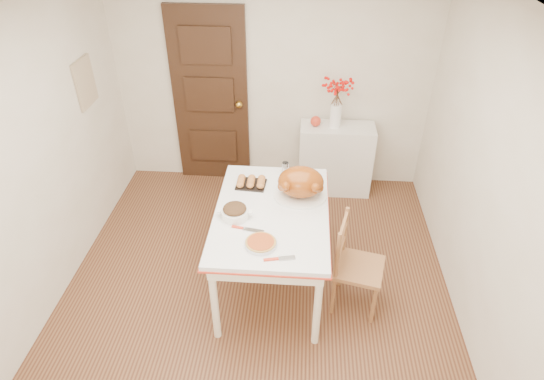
# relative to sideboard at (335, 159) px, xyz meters

# --- Properties ---
(floor) EXTENTS (3.50, 4.00, 0.00)m
(floor) POSITION_rel_sideboard_xyz_m (-0.75, -1.78, -0.42)
(floor) COLOR #452315
(floor) RESTS_ON ground
(ceiling) EXTENTS (3.50, 4.00, 0.00)m
(ceiling) POSITION_rel_sideboard_xyz_m (-0.75, -1.78, 2.08)
(ceiling) COLOR white
(ceiling) RESTS_ON ground
(wall_back) EXTENTS (3.50, 0.00, 2.50)m
(wall_back) POSITION_rel_sideboard_xyz_m (-0.75, 0.22, 0.83)
(wall_back) COLOR silver
(wall_back) RESTS_ON ground
(wall_left) EXTENTS (0.00, 4.00, 2.50)m
(wall_left) POSITION_rel_sideboard_xyz_m (-2.50, -1.78, 0.83)
(wall_left) COLOR silver
(wall_left) RESTS_ON ground
(wall_right) EXTENTS (0.00, 4.00, 2.50)m
(wall_right) POSITION_rel_sideboard_xyz_m (1.00, -1.78, 0.83)
(wall_right) COLOR silver
(wall_right) RESTS_ON ground
(door_back) EXTENTS (0.85, 0.06, 2.06)m
(door_back) POSITION_rel_sideboard_xyz_m (-1.45, 0.19, 0.61)
(door_back) COLOR black
(door_back) RESTS_ON ground
(photo_board) EXTENTS (0.03, 0.35, 0.45)m
(photo_board) POSITION_rel_sideboard_xyz_m (-2.48, -0.58, 1.08)
(photo_board) COLOR beige
(photo_board) RESTS_ON ground
(sideboard) EXTENTS (0.83, 0.37, 0.83)m
(sideboard) POSITION_rel_sideboard_xyz_m (0.00, 0.00, 0.00)
(sideboard) COLOR silver
(sideboard) RESTS_ON floor
(kitchen_table) EXTENTS (0.96, 1.40, 0.84)m
(kitchen_table) POSITION_rel_sideboard_xyz_m (-0.62, -1.60, 0.00)
(kitchen_table) COLOR white
(kitchen_table) RESTS_ON floor
(chair_oak) EXTENTS (0.47, 0.47, 0.89)m
(chair_oak) POSITION_rel_sideboard_xyz_m (0.13, -1.78, 0.03)
(chair_oak) COLOR #9B633E
(chair_oak) RESTS_ON floor
(berry_vase) EXTENTS (0.28, 0.28, 0.55)m
(berry_vase) POSITION_rel_sideboard_xyz_m (-0.04, 0.00, 0.69)
(berry_vase) COLOR white
(berry_vase) RESTS_ON sideboard
(apple) EXTENTS (0.12, 0.12, 0.12)m
(apple) POSITION_rel_sideboard_xyz_m (-0.25, 0.00, 0.47)
(apple) COLOR red
(apple) RESTS_ON sideboard
(turkey_platter) EXTENTS (0.46, 0.37, 0.29)m
(turkey_platter) POSITION_rel_sideboard_xyz_m (-0.39, -1.38, 0.57)
(turkey_platter) COLOR #89330C
(turkey_platter) RESTS_ON kitchen_table
(pumpkin_pie) EXTENTS (0.28, 0.28, 0.05)m
(pumpkin_pie) POSITION_rel_sideboard_xyz_m (-0.67, -2.02, 0.45)
(pumpkin_pie) COLOR #A34118
(pumpkin_pie) RESTS_ON kitchen_table
(stuffing_dish) EXTENTS (0.31, 0.25, 0.11)m
(stuffing_dish) POSITION_rel_sideboard_xyz_m (-0.91, -1.69, 0.48)
(stuffing_dish) COLOR #54341D
(stuffing_dish) RESTS_ON kitchen_table
(rolls_tray) EXTENTS (0.27, 0.22, 0.07)m
(rolls_tray) POSITION_rel_sideboard_xyz_m (-0.83, -1.23, 0.46)
(rolls_tray) COLOR #9C622B
(rolls_tray) RESTS_ON kitchen_table
(pie_server) EXTENTS (0.24, 0.11, 0.01)m
(pie_server) POSITION_rel_sideboard_xyz_m (-0.52, -2.16, 0.43)
(pie_server) COLOR silver
(pie_server) RESTS_ON kitchen_table
(carving_knife) EXTENTS (0.27, 0.11, 0.01)m
(carving_knife) POSITION_rel_sideboard_xyz_m (-0.79, -1.85, 0.43)
(carving_knife) COLOR silver
(carving_knife) RESTS_ON kitchen_table
(drinking_glass) EXTENTS (0.08, 0.08, 0.11)m
(drinking_glass) POSITION_rel_sideboard_xyz_m (-0.54, -1.00, 0.48)
(drinking_glass) COLOR white
(drinking_glass) RESTS_ON kitchen_table
(shaker_pair) EXTENTS (0.09, 0.06, 0.08)m
(shaker_pair) POSITION_rel_sideboard_xyz_m (-0.32, -1.04, 0.46)
(shaker_pair) COLOR white
(shaker_pair) RESTS_ON kitchen_table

